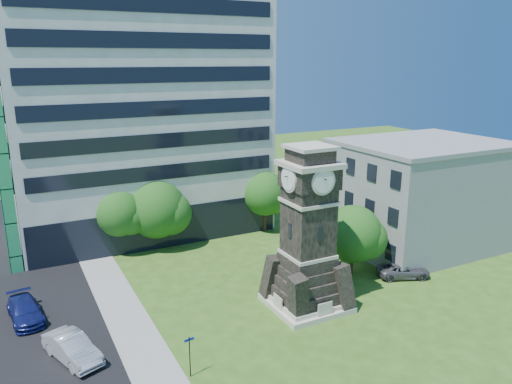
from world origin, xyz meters
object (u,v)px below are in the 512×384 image
clock_tower (308,240)px  car_street_north (25,311)px  car_street_mid (72,348)px  car_east_lot (403,270)px  street_sign (190,352)px  park_bench (332,301)px

clock_tower → car_street_north: 20.80m
car_street_mid → car_east_lot: 26.73m
car_street_north → street_sign: size_ratio=1.91×
car_street_north → street_sign: street_sign is taller
car_east_lot → street_sign: street_sign is taller
car_street_mid → clock_tower: bearing=-23.2°
car_east_lot → street_sign: size_ratio=1.71×
car_street_mid → car_east_lot: size_ratio=1.09×
car_east_lot → car_street_north: bearing=99.1°
car_street_north → car_east_lot: (29.04, -6.84, -0.10)m
car_east_lot → street_sign: 21.41m
car_street_mid → car_street_north: size_ratio=0.98×
clock_tower → car_east_lot: 11.15m
clock_tower → park_bench: bearing=-33.5°
car_east_lot → street_sign: bearing=125.2°
car_east_lot → park_bench: car_east_lot is taller
park_bench → car_street_north: bearing=174.3°
car_street_mid → street_sign: size_ratio=1.87×
car_street_mid → car_street_north: bearing=88.3°
clock_tower → street_sign: 12.12m
car_street_mid → park_bench: size_ratio=2.80×
car_east_lot → car_street_mid: bearing=112.0°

